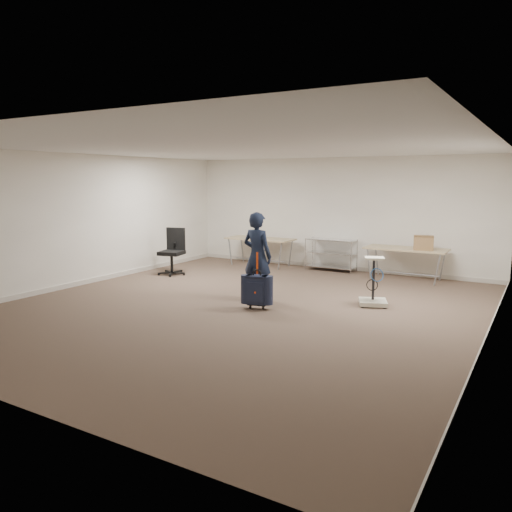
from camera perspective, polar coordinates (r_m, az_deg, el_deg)
The scene contains 10 objects.
ground at distance 8.97m, azimuth -1.63°, elevation -5.85°, with size 9.00×9.00×0.00m, color #4E3D2F.
room_shell at distance 10.13m, azimuth 2.53°, elevation -3.87°, with size 8.00×9.00×9.00m.
folding_table_left at distance 13.14m, azimuth 0.48°, elevation 1.83°, with size 1.80×0.75×0.73m.
folding_table_right at distance 11.73m, azimuth 16.77°, elevation 0.62°, with size 1.80×0.75×0.73m.
wire_shelf at distance 12.58m, azimuth 8.57°, elevation 0.33°, with size 1.22×0.47×0.80m.
person at distance 9.40m, azimuth 0.15°, elevation 0.00°, with size 0.61×0.40×1.66m, color black.
suitcase at distance 8.76m, azimuth 0.10°, elevation -3.90°, with size 0.41×0.30×1.01m.
office_chair at distance 12.13m, azimuth -9.51°, elevation -0.50°, with size 0.67×0.67×1.11m.
equipment_cart at distance 9.28m, azimuth 13.25°, elevation -4.11°, with size 0.63×0.63×0.89m.
cardboard_box at distance 11.54m, azimuth 18.59°, elevation 1.44°, with size 0.41×0.31×0.31m, color #895C40.
Camera 1 is at (4.62, -7.35, 2.26)m, focal length 35.00 mm.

